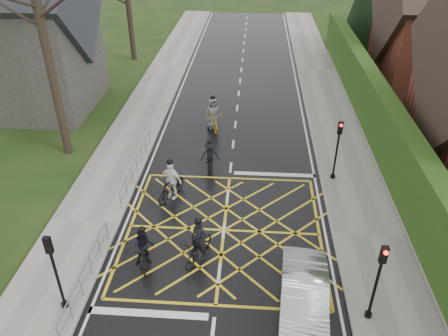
# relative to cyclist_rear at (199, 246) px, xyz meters

# --- Properties ---
(ground) EXTENTS (120.00, 120.00, 0.00)m
(ground) POSITION_rel_cyclist_rear_xyz_m (0.83, 1.73, -0.63)
(ground) COLOR black
(ground) RESTS_ON ground
(road) EXTENTS (9.00, 80.00, 0.01)m
(road) POSITION_rel_cyclist_rear_xyz_m (0.83, 1.73, -0.62)
(road) COLOR black
(road) RESTS_ON ground
(sidewalk_right) EXTENTS (3.00, 80.00, 0.15)m
(sidewalk_right) POSITION_rel_cyclist_rear_xyz_m (6.83, 1.73, -0.55)
(sidewalk_right) COLOR gray
(sidewalk_right) RESTS_ON ground
(sidewalk_left) EXTENTS (3.00, 80.00, 0.15)m
(sidewalk_left) POSITION_rel_cyclist_rear_xyz_m (-5.17, 1.73, -0.55)
(sidewalk_left) COLOR gray
(sidewalk_left) RESTS_ON ground
(stone_wall) EXTENTS (0.50, 38.00, 0.70)m
(stone_wall) POSITION_rel_cyclist_rear_xyz_m (8.58, 7.73, -0.28)
(stone_wall) COLOR slate
(stone_wall) RESTS_ON ground
(hedge) EXTENTS (0.90, 38.00, 2.80)m
(hedge) POSITION_rel_cyclist_rear_xyz_m (8.58, 7.73, 1.47)
(hedge) COLOR #17330E
(hedge) RESTS_ON stone_wall
(church) EXTENTS (8.80, 7.80, 11.00)m
(church) POSITION_rel_cyclist_rear_xyz_m (-12.70, 13.73, 4.30)
(church) COLOR #2D2B28
(church) RESTS_ON ground
(tree_near) EXTENTS (9.24, 9.24, 11.44)m
(tree_near) POSITION_rel_cyclist_rear_xyz_m (-8.17, 7.73, 7.29)
(tree_near) COLOR black
(tree_near) RESTS_ON ground
(railing_south) EXTENTS (0.05, 5.04, 1.03)m
(railing_south) POSITION_rel_cyclist_rear_xyz_m (-3.82, -1.77, 0.16)
(railing_south) COLOR slate
(railing_south) RESTS_ON ground
(railing_north) EXTENTS (0.05, 6.04, 1.03)m
(railing_north) POSITION_rel_cyclist_rear_xyz_m (-3.82, 5.73, 0.16)
(railing_north) COLOR slate
(railing_north) RESTS_ON ground
(traffic_light_ne) EXTENTS (0.24, 0.31, 3.21)m
(traffic_light_ne) POSITION_rel_cyclist_rear_xyz_m (5.93, 5.92, 1.04)
(traffic_light_ne) COLOR black
(traffic_light_ne) RESTS_ON ground
(traffic_light_se) EXTENTS (0.24, 0.31, 3.21)m
(traffic_light_se) POSITION_rel_cyclist_rear_xyz_m (5.93, -2.48, 1.04)
(traffic_light_se) COLOR black
(traffic_light_se) RESTS_ON ground
(traffic_light_sw) EXTENTS (0.24, 0.31, 3.21)m
(traffic_light_sw) POSITION_rel_cyclist_rear_xyz_m (-4.27, -2.77, 1.04)
(traffic_light_sw) COLOR black
(traffic_light_sw) RESTS_ON ground
(cyclist_rear) EXTENTS (1.37, 2.10, 1.93)m
(cyclist_rear) POSITION_rel_cyclist_rear_xyz_m (0.00, 0.00, 0.00)
(cyclist_rear) COLOR black
(cyclist_rear) RESTS_ON ground
(cyclist_back) EXTENTS (0.91, 1.85, 1.79)m
(cyclist_back) POSITION_rel_cyclist_rear_xyz_m (-2.02, -0.46, 0.05)
(cyclist_back) COLOR black
(cyclist_back) RESTS_ON ground
(cyclist_mid) EXTENTS (1.02, 1.72, 1.62)m
(cyclist_mid) POSITION_rel_cyclist_rear_xyz_m (-0.23, 6.62, -0.03)
(cyclist_mid) COLOR black
(cyclist_mid) RESTS_ON ground
(cyclist_front) EXTENTS (1.36, 2.12, 2.06)m
(cyclist_front) POSITION_rel_cyclist_rear_xyz_m (-1.75, 3.89, 0.14)
(cyclist_front) COLOR black
(cyclist_front) RESTS_ON ground
(cyclist_lead) EXTENTS (1.47, 2.29, 2.10)m
(cyclist_lead) POSITION_rel_cyclist_rear_xyz_m (-0.51, 11.19, 0.10)
(cyclist_lead) COLOR #B47A16
(cyclist_lead) RESTS_ON ground
(car) EXTENTS (1.85, 4.48, 1.44)m
(car) POSITION_rel_cyclist_rear_xyz_m (3.77, -2.40, 0.10)
(car) COLOR #A3A6A9
(car) RESTS_ON ground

